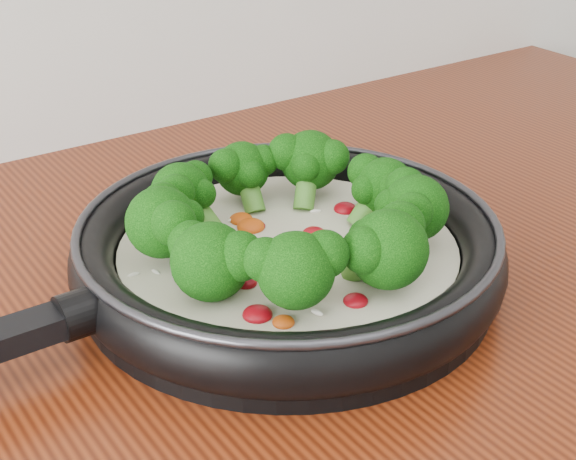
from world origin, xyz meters
TOP-DOWN VIEW (x-y plane):
  - skillet at (0.07, 1.10)m, footprint 0.54×0.35m

SIDE VIEW (x-z plane):
  - skillet at x=0.07m, z-range 0.89..0.99m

